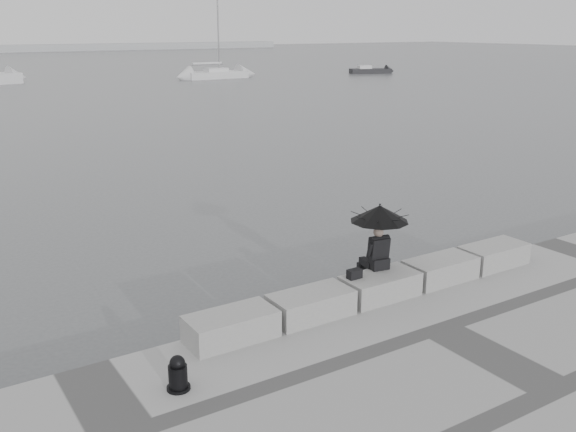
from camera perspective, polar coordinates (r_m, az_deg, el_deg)
ground at (r=13.83m, az=6.83°, el=-8.47°), size 360.00×360.00×0.00m
stone_block_far_left at (r=11.47m, az=-5.07°, el=-9.77°), size 1.60×0.80×0.50m
stone_block_left at (r=12.26m, az=2.05°, el=-7.91°), size 1.60×0.80×0.50m
stone_block_centre at (r=13.22m, az=8.18°, el=-6.19°), size 1.60×0.80×0.50m
stone_block_right at (r=14.32m, az=13.38°, el=-4.67°), size 1.60×0.80×0.50m
stone_block_far_right at (r=15.53m, az=17.80°, el=-3.35°), size 1.60×0.80×0.50m
seated_person at (r=13.13m, az=8.15°, el=-0.49°), size 1.20×1.20×1.39m
bag at (r=12.85m, az=5.93°, el=-5.14°), size 0.29×0.17×0.19m
mooring_bollard at (r=10.13m, az=-9.76°, el=-13.82°), size 0.36×0.36×0.58m
sailboat_right at (r=76.16m, az=-6.42°, el=12.45°), size 7.33×2.52×12.90m
small_motorboat at (r=84.85m, az=7.34°, el=12.68°), size 5.51×3.35×1.10m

